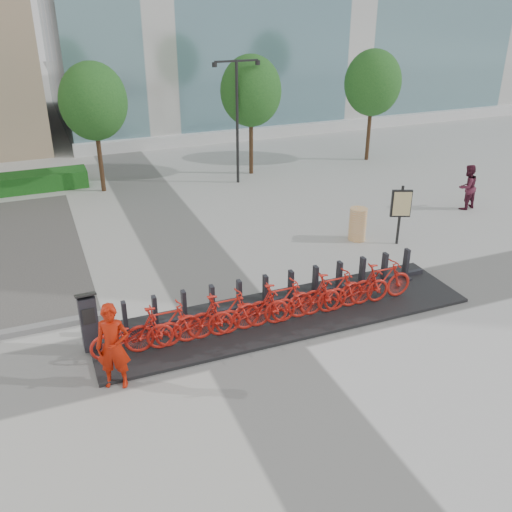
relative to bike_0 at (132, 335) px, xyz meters
name	(u,v)px	position (x,y,z in m)	size (l,w,h in m)	color
ground	(241,332)	(2.60, 0.05, -0.58)	(120.00, 120.00, 0.00)	#BABABA
hedge_b	(11,184)	(-2.40, 13.25, -0.23)	(6.00, 1.20, 0.70)	#103D11
tree_1	(93,102)	(1.10, 12.05, 3.01)	(2.60, 2.60, 5.10)	#3F251A
tree_2	(251,91)	(7.60, 12.05, 3.01)	(2.60, 2.60, 5.10)	#3F251A
tree_3	(373,83)	(13.60, 12.05, 3.01)	(2.60, 2.60, 5.10)	#3F251A
streetlamp	(237,108)	(6.60, 11.05, 2.56)	(2.00, 0.20, 5.00)	black
dock_pad	(285,314)	(3.90, 0.35, -0.54)	(9.60, 2.40, 0.08)	black
dock_rail_posts	(279,289)	(3.96, 0.82, -0.07)	(8.02, 0.50, 0.85)	#25252B
bike_0	(132,335)	(0.00, 0.00, 0.00)	(0.66, 1.88, 0.99)	red
bike_1	(164,326)	(0.72, 0.00, 0.05)	(0.52, 1.83, 1.10)	red
bike_2	(194,322)	(1.44, 0.00, 0.00)	(0.66, 1.88, 0.99)	red
bike_3	(224,314)	(2.16, 0.00, 0.05)	(0.52, 1.83, 1.10)	red
bike_4	(252,310)	(2.88, 0.00, 0.00)	(0.66, 1.88, 0.99)	red
bike_5	(280,302)	(3.60, 0.00, 0.05)	(0.52, 1.83, 1.10)	red
bike_6	(306,299)	(4.32, 0.00, 0.00)	(0.66, 1.88, 0.99)	red
bike_7	(332,292)	(5.04, 0.00, 0.05)	(0.52, 1.83, 1.10)	red
bike_8	(357,289)	(5.76, 0.00, 0.00)	(0.66, 1.88, 0.99)	red
bike_9	(381,282)	(6.48, 0.00, 0.05)	(0.52, 1.83, 1.10)	red
kiosk	(89,322)	(-0.83, 0.57, 0.21)	(0.47, 0.39, 1.48)	#25252B
worker_red	(113,347)	(-0.52, -0.88, 0.38)	(0.70, 0.46, 1.92)	#AF1906
pedestrian	(467,187)	(13.40, 4.87, 0.27)	(0.82, 0.64, 1.69)	#561C2F
construction_barrel	(358,224)	(8.12, 3.85, -0.03)	(0.57, 0.57, 1.09)	orange
map_sign	(401,206)	(9.16, 3.07, 0.72)	(0.63, 0.33, 1.96)	black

